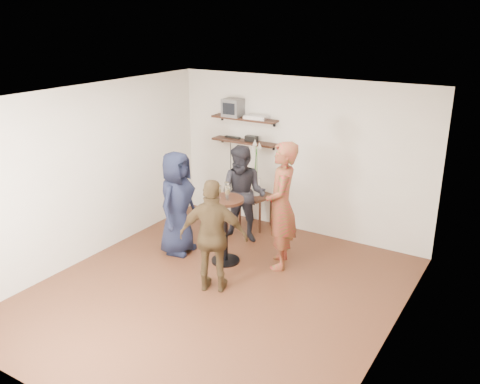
% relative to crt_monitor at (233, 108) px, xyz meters
% --- Properties ---
extents(room, '(4.58, 5.08, 2.68)m').
position_rel_crt_monitor_xyz_m(room, '(1.22, -2.38, -0.72)').
color(room, '#452316').
rests_on(room, ground).
extents(shelf_upper, '(1.20, 0.25, 0.04)m').
position_rel_crt_monitor_xyz_m(shelf_upper, '(0.22, 0.00, -0.17)').
color(shelf_upper, black).
rests_on(shelf_upper, room).
extents(shelf_lower, '(1.20, 0.25, 0.04)m').
position_rel_crt_monitor_xyz_m(shelf_lower, '(0.22, 0.00, -0.57)').
color(shelf_lower, black).
rests_on(shelf_lower, room).
extents(crt_monitor, '(0.32, 0.30, 0.30)m').
position_rel_crt_monitor_xyz_m(crt_monitor, '(0.00, 0.00, 0.00)').
color(crt_monitor, '#59595B').
rests_on(crt_monitor, shelf_upper).
extents(dvd_deck, '(0.40, 0.24, 0.06)m').
position_rel_crt_monitor_xyz_m(dvd_deck, '(0.46, 0.00, -0.12)').
color(dvd_deck, silver).
rests_on(dvd_deck, shelf_upper).
extents(radio, '(0.22, 0.10, 0.10)m').
position_rel_crt_monitor_xyz_m(radio, '(0.36, 0.00, -0.50)').
color(radio, black).
rests_on(radio, shelf_lower).
extents(power_strip, '(0.30, 0.05, 0.03)m').
position_rel_crt_monitor_xyz_m(power_strip, '(-0.05, 0.05, -0.54)').
color(power_strip, black).
rests_on(power_strip, shelf_lower).
extents(side_table, '(0.59, 0.59, 0.59)m').
position_rel_crt_monitor_xyz_m(side_table, '(0.56, -0.18, -1.52)').
color(side_table, black).
rests_on(side_table, room).
extents(vase_lilies, '(0.20, 0.20, 1.01)m').
position_rel_crt_monitor_xyz_m(vase_lilies, '(0.56, -0.18, -1.11)').
color(vase_lilies, white).
rests_on(vase_lilies, side_table).
extents(drinks_table, '(0.55, 0.55, 1.01)m').
position_rel_crt_monitor_xyz_m(drinks_table, '(0.84, -1.56, -1.37)').
color(drinks_table, black).
rests_on(drinks_table, room).
extents(wine_glass_fl, '(0.06, 0.06, 0.19)m').
position_rel_crt_monitor_xyz_m(wine_glass_fl, '(0.76, -1.60, -0.87)').
color(wine_glass_fl, silver).
rests_on(wine_glass_fl, drinks_table).
extents(wine_glass_fr, '(0.07, 0.07, 0.21)m').
position_rel_crt_monitor_xyz_m(wine_glass_fr, '(0.91, -1.60, -0.86)').
color(wine_glass_fr, silver).
rests_on(wine_glass_fr, drinks_table).
extents(wine_glass_bl, '(0.07, 0.07, 0.22)m').
position_rel_crt_monitor_xyz_m(wine_glass_bl, '(0.82, -1.48, -0.86)').
color(wine_glass_bl, silver).
rests_on(wine_glass_bl, drinks_table).
extents(wine_glass_br, '(0.06, 0.06, 0.18)m').
position_rel_crt_monitor_xyz_m(wine_glass_br, '(0.87, -1.54, -0.88)').
color(wine_glass_br, silver).
rests_on(wine_glass_br, drinks_table).
extents(person_plaid, '(0.69, 0.81, 1.88)m').
position_rel_crt_monitor_xyz_m(person_plaid, '(1.58, -1.23, -1.08)').
color(person_plaid, red).
rests_on(person_plaid, room).
extents(person_dark, '(0.89, 0.76, 1.59)m').
position_rel_crt_monitor_xyz_m(person_dark, '(0.66, -0.76, -1.22)').
color(person_dark, black).
rests_on(person_dark, room).
extents(person_navy, '(0.60, 0.84, 1.62)m').
position_rel_crt_monitor_xyz_m(person_navy, '(0.02, -1.65, -1.21)').
color(person_navy, black).
rests_on(person_navy, room).
extents(person_brown, '(0.99, 0.70, 1.55)m').
position_rel_crt_monitor_xyz_m(person_brown, '(1.15, -2.32, -1.24)').
color(person_brown, '#45331D').
rests_on(person_brown, room).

